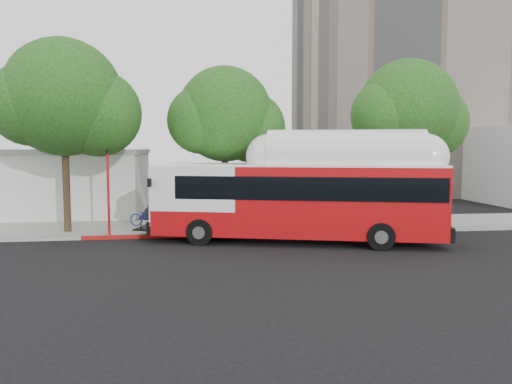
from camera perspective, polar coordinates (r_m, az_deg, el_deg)
ground at (r=21.09m, az=0.40°, el=-6.86°), size 120.00×120.00×0.00m
sidewalk at (r=27.42m, az=-1.51°, el=-3.91°), size 60.00×5.00×0.15m
curb_strip at (r=24.88m, az=-0.86°, el=-4.84°), size 60.00×0.30×0.15m
red_curb_segment at (r=24.71m, az=-7.81°, el=-4.95°), size 10.00×0.32×0.16m
street_tree_left at (r=26.69m, az=-20.11°, el=9.60°), size 6.67×5.80×9.74m
street_tree_mid at (r=26.63m, az=-2.72°, el=8.40°), size 5.75×5.00×8.62m
street_tree_right at (r=29.09m, az=17.65°, el=8.58°), size 6.21×5.40×9.18m
apartment_tower at (r=54.38m, az=16.11°, el=19.02°), size 18.00×18.00×37.00m
low_commercial_bldg at (r=36.25m, az=-25.48°, el=1.10°), size 16.20×10.20×4.25m
transit_bus at (r=22.98m, az=4.88°, el=-0.99°), size 14.18×6.26×4.15m
signal_pole at (r=25.05m, az=-16.53°, el=-0.07°), size 0.12×0.41×4.29m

